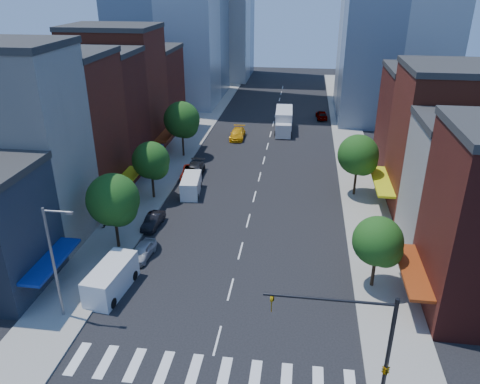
# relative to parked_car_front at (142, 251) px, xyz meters

# --- Properties ---
(ground) EXTENTS (220.00, 220.00, 0.00)m
(ground) POSITION_rel_parked_car_front_xyz_m (8.70, -9.69, -0.66)
(ground) COLOR black
(ground) RESTS_ON ground
(sidewalk_left) EXTENTS (5.00, 120.00, 0.15)m
(sidewalk_left) POSITION_rel_parked_car_front_xyz_m (-3.80, 30.31, -0.59)
(sidewalk_left) COLOR gray
(sidewalk_left) RESTS_ON ground
(sidewalk_right) EXTENTS (5.00, 120.00, 0.15)m
(sidewalk_right) POSITION_rel_parked_car_front_xyz_m (21.20, 30.31, -0.59)
(sidewalk_right) COLOR gray
(sidewalk_right) RESTS_ON ground
(crosswalk) EXTENTS (19.00, 3.00, 0.01)m
(crosswalk) POSITION_rel_parked_car_front_xyz_m (8.70, -12.69, -0.66)
(crosswalk) COLOR silver
(crosswalk) RESTS_ON ground
(bldg_left_1) EXTENTS (12.00, 8.00, 18.00)m
(bldg_left_1) POSITION_rel_parked_car_front_xyz_m (-12.30, 2.31, 8.34)
(bldg_left_1) COLOR beige
(bldg_left_1) RESTS_ON ground
(bldg_left_2) EXTENTS (12.00, 9.00, 16.00)m
(bldg_left_2) POSITION_rel_parked_car_front_xyz_m (-12.30, 10.81, 7.34)
(bldg_left_2) COLOR maroon
(bldg_left_2) RESTS_ON ground
(bldg_left_3) EXTENTS (12.00, 8.00, 15.00)m
(bldg_left_3) POSITION_rel_parked_car_front_xyz_m (-12.30, 19.31, 6.84)
(bldg_left_3) COLOR #511814
(bldg_left_3) RESTS_ON ground
(bldg_left_4) EXTENTS (12.00, 9.00, 17.00)m
(bldg_left_4) POSITION_rel_parked_car_front_xyz_m (-12.30, 27.81, 7.84)
(bldg_left_4) COLOR maroon
(bldg_left_4) RESTS_ON ground
(bldg_left_5) EXTENTS (12.00, 10.00, 13.00)m
(bldg_left_5) POSITION_rel_parked_car_front_xyz_m (-12.30, 37.31, 5.84)
(bldg_left_5) COLOR #511814
(bldg_left_5) RESTS_ON ground
(bldg_right_1) EXTENTS (12.00, 8.00, 12.00)m
(bldg_right_1) POSITION_rel_parked_car_front_xyz_m (29.70, 5.31, 5.34)
(bldg_right_1) COLOR beige
(bldg_right_1) RESTS_ON ground
(bldg_right_2) EXTENTS (12.00, 10.00, 15.00)m
(bldg_right_2) POSITION_rel_parked_car_front_xyz_m (29.70, 14.31, 6.84)
(bldg_right_2) COLOR maroon
(bldg_right_2) RESTS_ON ground
(bldg_right_3) EXTENTS (12.00, 10.00, 13.00)m
(bldg_right_3) POSITION_rel_parked_car_front_xyz_m (29.70, 24.31, 5.84)
(bldg_right_3) COLOR #511814
(bldg_right_3) RESTS_ON ground
(traffic_signal) EXTENTS (7.24, 2.24, 8.00)m
(traffic_signal) POSITION_rel_parked_car_front_xyz_m (18.64, -14.19, 3.49)
(traffic_signal) COLOR black
(traffic_signal) RESTS_ON sidewalk_right
(streetlight) EXTENTS (2.25, 0.25, 9.00)m
(streetlight) POSITION_rel_parked_car_front_xyz_m (-3.11, -8.69, 4.61)
(streetlight) COLOR slate
(streetlight) RESTS_ON sidewalk_left
(tree_left_near) EXTENTS (4.80, 4.80, 7.30)m
(tree_left_near) POSITION_rel_parked_car_front_xyz_m (-2.65, 1.24, 4.20)
(tree_left_near) COLOR black
(tree_left_near) RESTS_ON sidewalk_left
(tree_left_mid) EXTENTS (4.20, 4.20, 6.65)m
(tree_left_mid) POSITION_rel_parked_car_front_xyz_m (-2.65, 12.24, 3.86)
(tree_left_mid) COLOR black
(tree_left_mid) RESTS_ON sidewalk_left
(tree_left_far) EXTENTS (5.00, 5.00, 7.75)m
(tree_left_far) POSITION_rel_parked_car_front_xyz_m (-2.65, 26.24, 4.54)
(tree_left_far) COLOR black
(tree_left_far) RESTS_ON sidewalk_left
(tree_right_near) EXTENTS (4.00, 4.00, 6.20)m
(tree_right_near) POSITION_rel_parked_car_front_xyz_m (20.35, -1.76, 3.53)
(tree_right_near) COLOR black
(tree_right_near) RESTS_ON sidewalk_right
(tree_right_far) EXTENTS (4.60, 4.60, 7.20)m
(tree_right_far) POSITION_rel_parked_car_front_xyz_m (20.35, 16.24, 4.20)
(tree_right_far) COLOR black
(tree_right_far) RESTS_ON sidewalk_right
(parked_car_front) EXTENTS (1.90, 4.02, 1.33)m
(parked_car_front) POSITION_rel_parked_car_front_xyz_m (0.00, 0.00, 0.00)
(parked_car_front) COLOR #BABABF
(parked_car_front) RESTS_ON ground
(parked_car_second) EXTENTS (1.59, 3.98, 1.29)m
(parked_car_second) POSITION_rel_parked_car_front_xyz_m (-0.80, 5.77, -0.02)
(parked_car_second) COLOR black
(parked_car_second) RESTS_ON ground
(parked_car_third) EXTENTS (2.77, 5.07, 1.35)m
(parked_car_third) POSITION_rel_parked_car_front_xyz_m (-0.02, 18.83, 0.01)
(parked_car_third) COLOR #999999
(parked_car_third) RESTS_ON ground
(parked_car_rear) EXTENTS (2.35, 5.35, 1.53)m
(parked_car_rear) POSITION_rel_parked_car_front_xyz_m (0.40, 19.51, 0.10)
(parked_car_rear) COLOR black
(parked_car_rear) RESTS_ON ground
(cargo_van_near) EXTENTS (2.80, 5.78, 2.38)m
(cargo_van_near) POSITION_rel_parked_car_front_xyz_m (-0.82, -5.36, 0.51)
(cargo_van_near) COLOR silver
(cargo_van_near) RESTS_ON ground
(cargo_van_far) EXTENTS (2.51, 5.13, 2.11)m
(cargo_van_far) POSITION_rel_parked_car_front_xyz_m (1.21, 14.05, 0.38)
(cargo_van_far) COLOR white
(cargo_van_far) RESTS_ON ground
(taxi) EXTENTS (2.26, 5.36, 1.55)m
(taxi) POSITION_rel_parked_car_front_xyz_m (3.66, 35.44, 0.11)
(taxi) COLOR #E9A20C
(taxi) RESTS_ON ground
(traffic_car_oncoming) EXTENTS (1.98, 4.94, 1.60)m
(traffic_car_oncoming) POSITION_rel_parked_car_front_xyz_m (10.53, 40.29, 0.14)
(traffic_car_oncoming) COLOR black
(traffic_car_oncoming) RESTS_ON ground
(traffic_car_far) EXTENTS (2.21, 4.63, 1.53)m
(traffic_car_far) POSITION_rel_parked_car_front_xyz_m (17.07, 48.62, 0.10)
(traffic_car_far) COLOR #999999
(traffic_car_far) RESTS_ON ground
(box_truck) EXTENTS (2.97, 8.87, 3.54)m
(box_truck) POSITION_rel_parked_car_front_xyz_m (10.68, 40.29, 1.01)
(box_truck) COLOR silver
(box_truck) RESTS_ON ground
(pedestrian_near) EXTENTS (0.60, 0.69, 1.59)m
(pedestrian_near) POSITION_rel_parked_car_front_xyz_m (-1.80, -3.67, 0.28)
(pedestrian_near) COLOR #999999
(pedestrian_near) RESTS_ON sidewalk_left
(pedestrian_far) EXTENTS (0.71, 0.88, 1.69)m
(pedestrian_far) POSITION_rel_parked_car_front_xyz_m (-5.78, 4.64, 0.33)
(pedestrian_far) COLOR #999999
(pedestrian_far) RESTS_ON sidewalk_left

